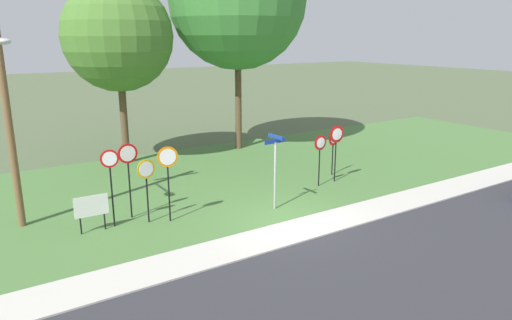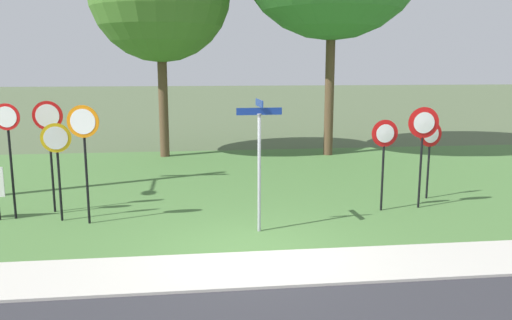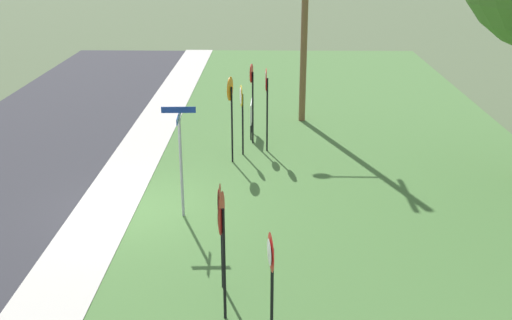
# 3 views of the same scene
# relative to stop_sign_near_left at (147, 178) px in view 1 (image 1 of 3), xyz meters

# --- Properties ---
(ground_plane) EXTENTS (160.00, 160.00, 0.00)m
(ground_plane) POSITION_rel_stop_sign_near_left_xyz_m (4.13, -2.55, -1.67)
(ground_plane) COLOR #4C5B3D
(road_asphalt) EXTENTS (44.00, 6.40, 0.01)m
(road_asphalt) POSITION_rel_stop_sign_near_left_xyz_m (4.13, -7.35, -1.67)
(road_asphalt) COLOR #2D2D33
(road_asphalt) RESTS_ON ground_plane
(sidewalk_strip) EXTENTS (44.00, 1.60, 0.06)m
(sidewalk_strip) POSITION_rel_stop_sign_near_left_xyz_m (4.13, -3.35, -1.64)
(sidewalk_strip) COLOR #BCB7AD
(sidewalk_strip) RESTS_ON ground_plane
(grass_median) EXTENTS (44.00, 12.00, 0.04)m
(grass_median) POSITION_rel_stop_sign_near_left_xyz_m (4.13, 3.45, -1.65)
(grass_median) COLOR #477038
(grass_median) RESTS_ON ground_plane
(stop_sign_near_left) EXTENTS (0.66, 0.13, 2.27)m
(stop_sign_near_left) POSITION_rel_stop_sign_near_left_xyz_m (0.00, 0.00, 0.00)
(stop_sign_near_left) COLOR black
(stop_sign_near_left) RESTS_ON grass_median
(stop_sign_near_right) EXTENTS (0.71, 0.14, 2.69)m
(stop_sign_near_right) POSITION_rel_stop_sign_near_left_xyz_m (0.67, -0.30, 0.32)
(stop_sign_near_right) COLOR black
(stop_sign_near_right) RESTS_ON grass_median
(stop_sign_far_left) EXTENTS (0.70, 0.09, 2.71)m
(stop_sign_far_left) POSITION_rel_stop_sign_near_left_xyz_m (-0.35, 0.77, 0.34)
(stop_sign_far_left) COLOR black
(stop_sign_far_left) RESTS_ON grass_median
(stop_sign_far_center) EXTENTS (0.61, 0.12, 2.70)m
(stop_sign_far_center) POSITION_rel_stop_sign_near_left_xyz_m (-1.11, 0.29, 0.28)
(stop_sign_far_center) COLOR black
(stop_sign_far_center) RESTS_ON grass_median
(yield_sign_near_left) EXTENTS (0.77, 0.12, 2.54)m
(yield_sign_near_left) POSITION_rel_stop_sign_near_left_xyz_m (8.66, 0.03, 0.27)
(yield_sign_near_left) COLOR black
(yield_sign_near_left) RESTS_ON grass_median
(yield_sign_near_right) EXTENTS (0.67, 0.13, 2.08)m
(yield_sign_near_right) POSITION_rel_stop_sign_near_left_xyz_m (9.27, 0.89, -0.10)
(yield_sign_near_right) COLOR black
(yield_sign_near_right) RESTS_ON grass_median
(yield_sign_far_left) EXTENTS (0.66, 0.10, 2.25)m
(yield_sign_far_left) POSITION_rel_stop_sign_near_left_xyz_m (7.64, -0.08, 0.03)
(yield_sign_far_left) COLOR black
(yield_sign_far_left) RESTS_ON grass_median
(street_name_post) EXTENTS (0.96, 0.82, 2.84)m
(street_name_post) POSITION_rel_stop_sign_near_left_xyz_m (4.43, -1.28, 0.07)
(street_name_post) COLOR #9EA0A8
(street_name_post) RESTS_ON grass_median
(utility_pole) EXTENTS (2.10, 2.13, 8.60)m
(utility_pole) POSITION_rel_stop_sign_near_left_xyz_m (-3.74, 1.97, 3.01)
(utility_pole) COLOR brown
(utility_pole) RESTS_ON grass_median
(notice_board) EXTENTS (1.10, 0.07, 1.25)m
(notice_board) POSITION_rel_stop_sign_near_left_xyz_m (-1.83, 0.25, -0.80)
(notice_board) COLOR black
(notice_board) RESTS_ON grass_median
(oak_tree_left) EXTENTS (5.31, 5.31, 8.94)m
(oak_tree_left) POSITION_rel_stop_sign_near_left_xyz_m (1.92, 8.33, 4.64)
(oak_tree_left) COLOR brown
(oak_tree_left) RESTS_ON grass_median
(oak_tree_right) EXTENTS (7.47, 7.47, 11.93)m
(oak_tree_right) POSITION_rel_stop_sign_near_left_xyz_m (8.40, 7.93, 6.55)
(oak_tree_right) COLOR brown
(oak_tree_right) RESTS_ON grass_median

